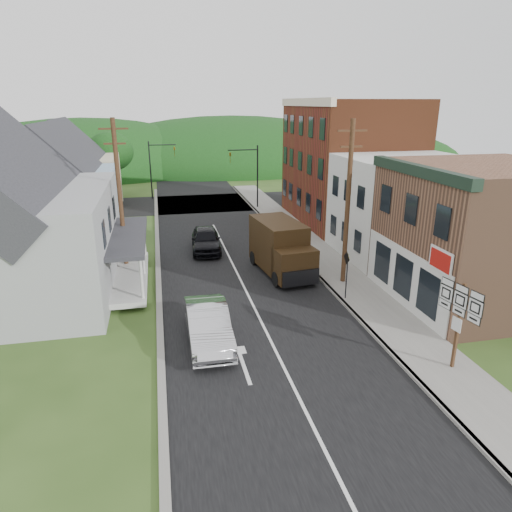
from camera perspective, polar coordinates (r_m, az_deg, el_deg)
ground at (r=21.80m, az=0.51°, el=-7.97°), size 120.00×120.00×0.00m
road at (r=30.91m, az=-3.54°, el=0.18°), size 9.00×90.00×0.02m
cross_road at (r=47.23m, az=-6.71°, el=6.57°), size 60.00×9.00×0.02m
sidewalk_right at (r=30.45m, az=8.08°, el=-0.11°), size 2.80×55.00×0.15m
curb_right at (r=30.03m, az=5.66°, el=-0.28°), size 0.20×55.00×0.15m
curb_left at (r=28.70m, az=-12.14°, el=-1.56°), size 0.30×55.00×0.12m
storefront_tan at (r=25.37m, az=26.32°, el=2.38°), size 8.00×8.00×7.00m
storefront_white at (r=31.44m, az=18.00°, el=5.76°), size 8.00×7.00×6.50m
storefront_red at (r=39.53m, az=11.41°, el=11.35°), size 8.00×12.00×10.00m
house_gray at (r=26.76m, az=-28.68°, el=4.42°), size 10.20×12.24×8.35m
house_blue at (r=37.14m, az=-22.59°, el=7.81°), size 7.14×8.16×7.28m
house_cream at (r=45.99m, az=-21.37°, el=9.79°), size 7.14×8.16×7.28m
utility_pole_right at (r=25.11m, az=11.40°, el=6.54°), size 1.60×0.26×9.00m
utility_pole_left at (r=27.58m, az=-16.66°, el=7.19°), size 1.60×0.26×9.00m
traffic_signal_right at (r=43.79m, az=-0.72°, el=10.74°), size 2.87×0.20×6.00m
traffic_signal_left at (r=49.88m, az=-12.30°, el=11.29°), size 2.87×0.20×6.00m
tree_left_d at (r=51.47m, az=-17.75°, el=12.33°), size 4.80×4.80×6.94m
forested_ridge at (r=74.78m, az=-8.90°, el=10.90°), size 90.00×30.00×16.00m
silver_sedan at (r=19.60m, az=-5.99°, el=-8.62°), size 1.73×4.95×1.63m
dark_sedan at (r=31.55m, az=-6.28°, el=2.04°), size 2.24×4.90×1.63m
delivery_van at (r=27.04m, az=3.16°, el=0.99°), size 2.91×5.81×3.12m
route_sign_cluster at (r=18.48m, az=24.05°, el=-6.66°), size 0.41×1.94×3.43m
warning_sign at (r=23.56m, az=11.27°, el=-1.55°), size 0.11×0.70×2.54m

